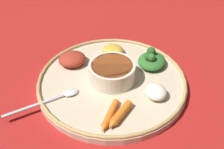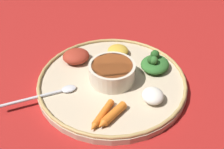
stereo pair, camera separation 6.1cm
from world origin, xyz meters
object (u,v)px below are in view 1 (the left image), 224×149
at_px(center_bowl, 112,72).
at_px(spoon, 54,99).
at_px(carrot_near_spoon, 110,115).
at_px(greens_pile, 152,60).
at_px(carrot_outer, 120,115).

relative_size(center_bowl, spoon, 0.74).
distance_m(center_bowl, carrot_near_spoon, 0.12).
relative_size(greens_pile, carrot_near_spoon, 1.13).
relative_size(carrot_near_spoon, carrot_outer, 1.12).
distance_m(center_bowl, carrot_outer, 0.12).
height_order(center_bowl, greens_pile, greens_pile).
bearing_deg(greens_pile, carrot_near_spoon, 153.31).
distance_m(greens_pile, carrot_near_spoon, 0.20).
bearing_deg(carrot_near_spoon, carrot_outer, -85.63).
bearing_deg(spoon, carrot_near_spoon, -108.65).
bearing_deg(greens_pile, center_bowl, 122.90).
relative_size(center_bowl, greens_pile, 1.11).
xyz_separation_m(spoon, greens_pile, (0.14, -0.22, 0.01)).
distance_m(spoon, carrot_outer, 0.15).
bearing_deg(spoon, greens_pile, -57.17).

